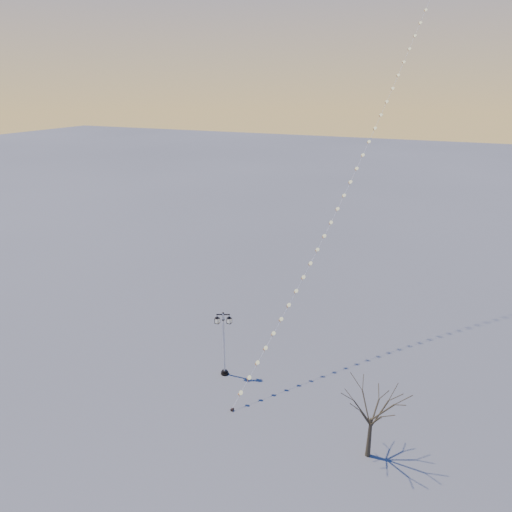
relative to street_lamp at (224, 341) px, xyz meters
The scene contains 4 objects.
ground 5.64m from the street_lamp, 49.80° to the right, with size 300.00×300.00×0.00m, color #525253.
street_lamp is the anchor object (origin of this frame).
bare_tree 10.56m from the street_lamp, 19.06° to the right, with size 2.50×2.50×4.14m.
kite_train 18.49m from the street_lamp, 61.92° to the left, with size 8.35×29.23×32.10m.
Camera 1 is at (9.34, -19.49, 17.81)m, focal length 33.42 mm.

